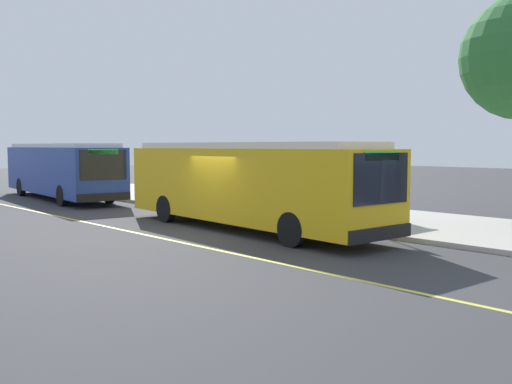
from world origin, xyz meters
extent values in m
plane|color=#38383A|center=(0.00, 0.00, 0.00)|extent=(120.00, 120.00, 0.00)
cube|color=#B7B2A8|center=(0.00, 6.00, 0.07)|extent=(44.00, 6.40, 0.15)
cube|color=#E0D64C|center=(0.00, -2.20, 0.00)|extent=(36.00, 0.14, 0.01)
cube|color=gold|center=(0.27, 1.00, 1.55)|extent=(11.46, 3.19, 2.40)
cube|color=silver|center=(0.27, 1.00, 2.85)|extent=(10.54, 2.88, 0.20)
cube|color=black|center=(5.94, 0.68, 1.98)|extent=(0.16, 2.17, 1.34)
cube|color=black|center=(0.35, 2.29, 1.84)|extent=(9.96, 0.60, 1.06)
cube|color=black|center=(0.35, 2.29, 0.57)|extent=(10.75, 0.64, 0.28)
cube|color=#26D83F|center=(5.95, 0.68, 2.57)|extent=(0.11, 1.40, 0.24)
cube|color=black|center=(5.96, 0.68, 0.53)|extent=(0.22, 2.50, 0.36)
cylinder|color=black|center=(3.85, 1.95, 0.50)|extent=(1.01, 0.34, 1.00)
cylinder|color=black|center=(3.72, -0.35, 0.50)|extent=(1.01, 0.34, 1.00)
cylinder|color=black|center=(-3.06, 2.35, 0.50)|extent=(1.01, 0.34, 1.00)
cylinder|color=black|center=(-3.19, 0.04, 0.50)|extent=(1.01, 0.34, 1.00)
cube|color=navy|center=(-14.77, 1.14, 1.55)|extent=(11.92, 3.74, 2.40)
cube|color=silver|center=(-14.77, 1.14, 2.85)|extent=(10.96, 3.39, 0.20)
cube|color=black|center=(-8.93, 0.54, 1.98)|extent=(0.26, 2.16, 1.34)
cube|color=black|center=(-14.64, 2.42, 1.84)|extent=(10.26, 1.09, 1.06)
cube|color=yellow|center=(-14.64, 2.43, 0.57)|extent=(11.08, 1.17, 0.28)
cube|color=#26D83F|center=(-8.92, 0.54, 2.57)|extent=(0.17, 1.40, 0.24)
cube|color=black|center=(-8.91, 0.54, 0.53)|extent=(0.34, 2.49, 0.36)
cylinder|color=black|center=(-11.04, 1.92, 0.50)|extent=(1.02, 0.38, 1.00)
cylinder|color=black|center=(-11.28, -0.38, 0.50)|extent=(1.02, 0.38, 1.00)
cylinder|color=black|center=(-18.15, 2.65, 0.50)|extent=(1.02, 0.38, 1.00)
cylinder|color=black|center=(-18.39, 0.35, 0.50)|extent=(1.02, 0.38, 1.00)
cylinder|color=#333338|center=(2.10, 6.25, 1.35)|extent=(0.10, 0.10, 2.40)
cylinder|color=#333338|center=(2.10, 4.95, 1.35)|extent=(0.10, 0.10, 2.40)
cylinder|color=#333338|center=(-0.50, 6.25, 1.35)|extent=(0.10, 0.10, 2.40)
cylinder|color=#333338|center=(-0.50, 4.95, 1.35)|extent=(0.10, 0.10, 2.40)
cube|color=#333338|center=(0.80, 5.60, 2.59)|extent=(2.90, 1.60, 0.08)
cube|color=#4C606B|center=(0.80, 6.25, 1.35)|extent=(2.47, 0.04, 2.16)
cube|color=navy|center=(-0.50, 5.60, 1.30)|extent=(0.06, 1.11, 1.82)
cube|color=brown|center=(0.84, 5.61, 0.60)|extent=(1.60, 0.44, 0.06)
cube|color=brown|center=(0.84, 5.85, 0.88)|extent=(1.60, 0.05, 0.44)
cube|color=#333338|center=(0.12, 5.61, 0.38)|extent=(0.08, 0.40, 0.45)
cube|color=#333338|center=(1.56, 5.61, 0.38)|extent=(0.08, 0.40, 0.45)
cylinder|color=#333338|center=(3.49, 3.43, 1.55)|extent=(0.07, 0.07, 2.80)
cube|color=white|center=(3.49, 3.41, 2.65)|extent=(0.44, 0.03, 0.56)
cube|color=red|center=(3.49, 3.40, 2.65)|extent=(0.40, 0.01, 0.16)
cylinder|color=#282D47|center=(0.30, 4.01, 0.57)|extent=(0.14, 0.14, 0.85)
cylinder|color=#282D47|center=(0.30, 3.83, 0.57)|extent=(0.14, 0.14, 0.85)
cube|color=#338C4C|center=(0.30, 3.92, 1.31)|extent=(0.24, 0.40, 0.62)
sphere|color=tan|center=(0.30, 3.92, 1.73)|extent=(0.22, 0.22, 0.22)
camera|label=1|loc=(14.90, -11.95, 2.84)|focal=40.69mm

